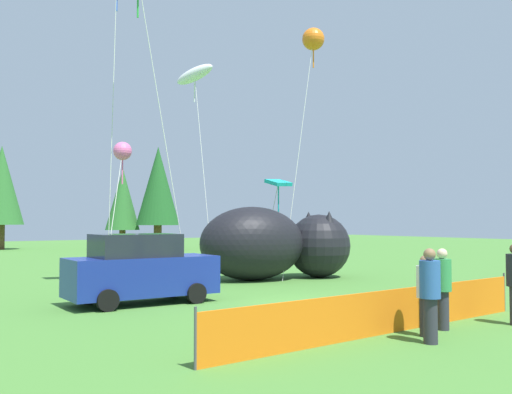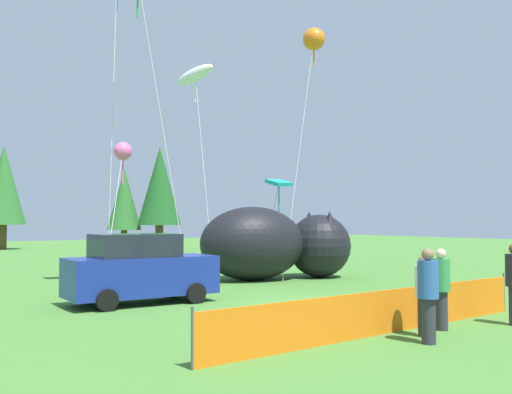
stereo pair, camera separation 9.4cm
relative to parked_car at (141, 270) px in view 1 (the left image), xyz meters
name	(u,v)px [view 1 (the left image)]	position (x,y,z in m)	size (l,w,h in m)	color
ground_plane	(315,307)	(3.88, -3.33, -1.01)	(120.00, 120.00, 0.00)	#477F33
parked_car	(141,270)	(0.00, 0.00, 0.00)	(4.36, 1.99, 2.06)	navy
folding_chair	(437,283)	(7.71, -4.57, -0.46)	(0.72, 0.72, 0.94)	#267F33
inflatable_cat	(273,246)	(7.35, 3.40, 0.39)	(6.92, 3.85, 3.02)	black
safety_fence	(388,312)	(2.66, -7.20, -0.54)	(9.85, 0.66, 1.03)	orange
spectator_in_green_shirt	(442,285)	(3.98, -7.63, -0.01)	(0.40, 0.40, 1.82)	#2D2D38
spectator_in_grey_shirt	(430,292)	(2.58, -8.40, 0.03)	(0.41, 0.41, 1.90)	#2D2D38
spectator_in_yellow_shirt	(425,292)	(3.08, -7.89, -0.07)	(0.37, 0.37, 1.71)	#2D2D38
kite_pink_octopus	(122,152)	(1.53, 5.44, 4.15)	(1.95, 2.72, 5.55)	silver
kite_white_ghost	(195,75)	(5.82, 7.50, 8.25)	(1.44, 3.98, 9.91)	silver
kite_orange_flower	(313,40)	(9.70, 3.52, 9.58)	(2.97, 1.42, 11.12)	silver
kite_teal_diamond	(278,184)	(8.40, 4.43, 3.08)	(0.96, 1.69, 4.35)	silver
horizon_tree_west	(123,200)	(11.59, 31.08, 3.27)	(2.92, 2.92, 6.96)	brown
horizon_tree_mid	(158,186)	(13.71, 28.52, 4.36)	(3.66, 3.66, 8.74)	brown
horizon_tree_northeast	(1,185)	(2.82, 36.33, 4.44)	(3.72, 3.72, 8.87)	brown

